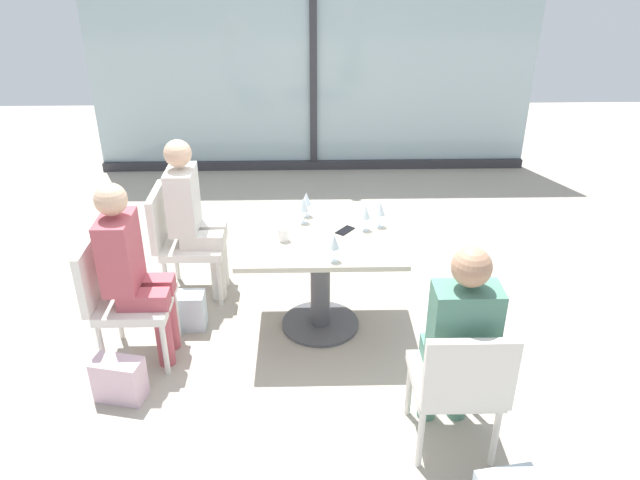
{
  "coord_description": "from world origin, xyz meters",
  "views": [
    {
      "loc": [
        -0.09,
        -3.73,
        2.66
      ],
      "look_at": [
        0.0,
        0.1,
        0.65
      ],
      "focal_mm": 34.77,
      "sensor_mm": 36.0,
      "label": 1
    }
  ],
  "objects_px": {
    "coffee_cup": "(284,234)",
    "wine_glass_0": "(303,206)",
    "wine_glass_3": "(306,199)",
    "cell_phone_on_table": "(345,230)",
    "handbag_0": "(184,311)",
    "handbag_2": "(119,379)",
    "wine_glass_4": "(380,209)",
    "dining_table_main": "(320,263)",
    "person_front_right": "(459,337)",
    "chair_front_right": "(459,381)",
    "wine_glass_1": "(366,212)",
    "person_far_left": "(192,212)",
    "chair_far_left": "(180,236)",
    "wine_glass_2": "(334,242)",
    "chair_side_end": "(119,293)",
    "person_side_end": "(132,266)"
  },
  "relations": [
    {
      "from": "wine_glass_0",
      "to": "person_front_right",
      "type": "bearing_deg",
      "value": -58.51
    },
    {
      "from": "chair_front_right",
      "to": "person_far_left",
      "type": "height_order",
      "value": "person_far_left"
    },
    {
      "from": "person_far_left",
      "to": "wine_glass_2",
      "type": "distance_m",
      "value": 1.32
    },
    {
      "from": "dining_table_main",
      "to": "person_front_right",
      "type": "xyz_separation_m",
      "value": [
        0.7,
        -1.11,
        0.18
      ]
    },
    {
      "from": "dining_table_main",
      "to": "wine_glass_0",
      "type": "xyz_separation_m",
      "value": [
        -0.11,
        0.22,
        0.34
      ]
    },
    {
      "from": "person_front_right",
      "to": "handbag_2",
      "type": "distance_m",
      "value": 2.06
    },
    {
      "from": "person_front_right",
      "to": "handbag_0",
      "type": "bearing_deg",
      "value": 146.64
    },
    {
      "from": "dining_table_main",
      "to": "handbag_2",
      "type": "height_order",
      "value": "dining_table_main"
    },
    {
      "from": "person_side_end",
      "to": "wine_glass_4",
      "type": "height_order",
      "value": "person_side_end"
    },
    {
      "from": "chair_front_right",
      "to": "wine_glass_0",
      "type": "height_order",
      "value": "wine_glass_0"
    },
    {
      "from": "wine_glass_4",
      "to": "dining_table_main",
      "type": "bearing_deg",
      "value": -160.88
    },
    {
      "from": "coffee_cup",
      "to": "cell_phone_on_table",
      "type": "bearing_deg",
      "value": 16.83
    },
    {
      "from": "person_front_right",
      "to": "handbag_2",
      "type": "height_order",
      "value": "person_front_right"
    },
    {
      "from": "wine_glass_0",
      "to": "handbag_0",
      "type": "bearing_deg",
      "value": -165.59
    },
    {
      "from": "chair_far_left",
      "to": "person_far_left",
      "type": "distance_m",
      "value": 0.23
    },
    {
      "from": "chair_side_end",
      "to": "wine_glass_4",
      "type": "relative_size",
      "value": 4.7
    },
    {
      "from": "wine_glass_0",
      "to": "wine_glass_4",
      "type": "xyz_separation_m",
      "value": [
        0.53,
        -0.07,
        0.0
      ]
    },
    {
      "from": "person_side_end",
      "to": "wine_glass_4",
      "type": "distance_m",
      "value": 1.69
    },
    {
      "from": "chair_front_right",
      "to": "wine_glass_3",
      "type": "height_order",
      "value": "wine_glass_3"
    },
    {
      "from": "wine_glass_3",
      "to": "handbag_0",
      "type": "distance_m",
      "value": 1.19
    },
    {
      "from": "dining_table_main",
      "to": "person_far_left",
      "type": "relative_size",
      "value": 0.88
    },
    {
      "from": "dining_table_main",
      "to": "chair_front_right",
      "type": "distance_m",
      "value": 1.41
    },
    {
      "from": "person_far_left",
      "to": "wine_glass_3",
      "type": "xyz_separation_m",
      "value": [
        0.85,
        -0.15,
        0.16
      ]
    },
    {
      "from": "wine_glass_3",
      "to": "cell_phone_on_table",
      "type": "bearing_deg",
      "value": -43.24
    },
    {
      "from": "person_front_right",
      "to": "wine_glass_1",
      "type": "relative_size",
      "value": 6.81
    },
    {
      "from": "person_front_right",
      "to": "person_side_end",
      "type": "distance_m",
      "value": 2.06
    },
    {
      "from": "person_far_left",
      "to": "wine_glass_4",
      "type": "distance_m",
      "value": 1.41
    },
    {
      "from": "wine_glass_0",
      "to": "handbag_0",
      "type": "xyz_separation_m",
      "value": [
        -0.87,
        -0.22,
        -0.72
      ]
    },
    {
      "from": "chair_front_right",
      "to": "wine_glass_4",
      "type": "xyz_separation_m",
      "value": [
        -0.28,
        1.36,
        0.37
      ]
    },
    {
      "from": "person_side_end",
      "to": "handbag_2",
      "type": "xyz_separation_m",
      "value": [
        -0.05,
        -0.42,
        -0.56
      ]
    },
    {
      "from": "handbag_2",
      "to": "wine_glass_4",
      "type": "bearing_deg",
      "value": 40.52
    },
    {
      "from": "person_front_right",
      "to": "handbag_2",
      "type": "bearing_deg",
      "value": 169.27
    },
    {
      "from": "coffee_cup",
      "to": "cell_phone_on_table",
      "type": "distance_m",
      "value": 0.44
    },
    {
      "from": "wine_glass_4",
      "to": "person_front_right",
      "type": "bearing_deg",
      "value": -77.31
    },
    {
      "from": "chair_far_left",
      "to": "wine_glass_2",
      "type": "relative_size",
      "value": 4.7
    },
    {
      "from": "person_far_left",
      "to": "handbag_2",
      "type": "relative_size",
      "value": 4.2
    },
    {
      "from": "chair_front_right",
      "to": "handbag_0",
      "type": "distance_m",
      "value": 2.1
    },
    {
      "from": "wine_glass_0",
      "to": "wine_glass_4",
      "type": "relative_size",
      "value": 1.0
    },
    {
      "from": "chair_front_right",
      "to": "wine_glass_1",
      "type": "height_order",
      "value": "wine_glass_1"
    },
    {
      "from": "dining_table_main",
      "to": "person_front_right",
      "type": "bearing_deg",
      "value": -57.73
    },
    {
      "from": "dining_table_main",
      "to": "wine_glass_4",
      "type": "relative_size",
      "value": 5.99
    },
    {
      "from": "handbag_0",
      "to": "chair_front_right",
      "type": "bearing_deg",
      "value": -35.6
    },
    {
      "from": "chair_side_end",
      "to": "wine_glass_4",
      "type": "xyz_separation_m",
      "value": [
        1.73,
        0.46,
        0.37
      ]
    },
    {
      "from": "chair_front_right",
      "to": "wine_glass_1",
      "type": "bearing_deg",
      "value": 106.51
    },
    {
      "from": "wine_glass_3",
      "to": "cell_phone_on_table",
      "type": "height_order",
      "value": "wine_glass_3"
    },
    {
      "from": "chair_side_end",
      "to": "person_front_right",
      "type": "bearing_deg",
      "value": -21.45
    },
    {
      "from": "coffee_cup",
      "to": "wine_glass_0",
      "type": "bearing_deg",
      "value": 63.51
    },
    {
      "from": "chair_far_left",
      "to": "handbag_2",
      "type": "height_order",
      "value": "chair_far_left"
    },
    {
      "from": "handbag_0",
      "to": "handbag_2",
      "type": "xyz_separation_m",
      "value": [
        -0.27,
        -0.74,
        0.0
      ]
    },
    {
      "from": "wine_glass_1",
      "to": "person_front_right",
      "type": "bearing_deg",
      "value": -72.08
    }
  ]
}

